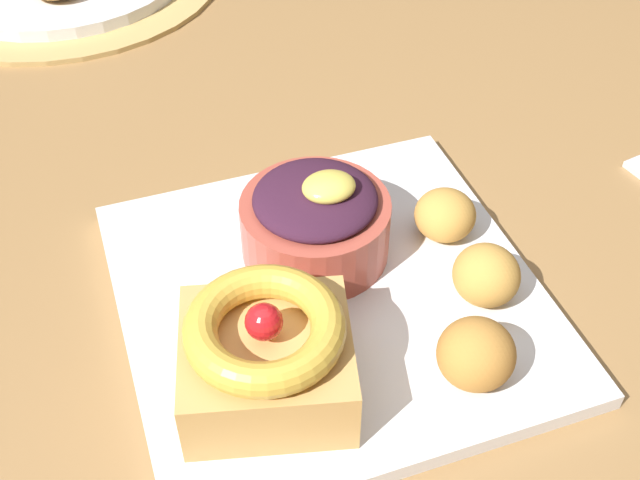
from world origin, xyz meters
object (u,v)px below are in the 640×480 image
cake_slice (266,354)px  fritter_middle (445,215)px  berry_ramekin (316,220)px  fritter_front (486,275)px  fritter_back (476,354)px  front_plate (330,298)px

cake_slice → fritter_middle: cake_slice is taller
berry_ramekin → fritter_front: 0.11m
cake_slice → fritter_front: 0.15m
fritter_front → fritter_middle: (0.00, 0.06, -0.00)m
fritter_back → fritter_front: bearing=57.1°
berry_ramekin → fritter_middle: 0.09m
berry_ramekin → cake_slice: bearing=-122.4°
berry_ramekin → fritter_back: size_ratio=2.18×
front_plate → cake_slice: (-0.06, -0.06, 0.04)m
berry_ramekin → fritter_back: berry_ramekin is taller
berry_ramekin → fritter_middle: bearing=-8.4°
fritter_middle → berry_ramekin: bearing=171.6°
front_plate → berry_ramekin: 0.05m
fritter_front → front_plate: bearing=158.7°
cake_slice → fritter_front: (0.15, 0.02, -0.01)m
front_plate → fritter_front: (0.09, -0.04, 0.03)m
front_plate → fritter_front: bearing=-21.3°
front_plate → fritter_back: 0.11m
cake_slice → fritter_back: size_ratio=2.48×
fritter_middle → fritter_back: size_ratio=0.93×
berry_ramekin → fritter_back: bearing=-68.0°
front_plate → fritter_middle: bearing=15.6°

